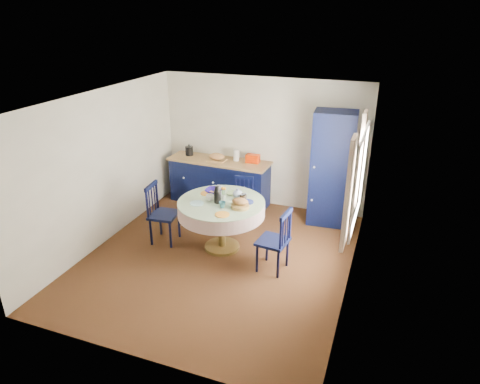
% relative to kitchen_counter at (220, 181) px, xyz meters
% --- Properties ---
extents(floor, '(4.50, 4.50, 0.00)m').
position_rel_kitchen_counter_xyz_m(floor, '(0.79, -1.96, -0.47)').
color(floor, black).
rests_on(floor, ground).
extents(ceiling, '(4.50, 4.50, 0.00)m').
position_rel_kitchen_counter_xyz_m(ceiling, '(0.79, -1.96, 2.03)').
color(ceiling, white).
rests_on(ceiling, wall_back).
extents(wall_back, '(4.00, 0.02, 2.50)m').
position_rel_kitchen_counter_xyz_m(wall_back, '(0.79, 0.29, 0.78)').
color(wall_back, white).
rests_on(wall_back, floor).
extents(wall_left, '(0.02, 4.50, 2.50)m').
position_rel_kitchen_counter_xyz_m(wall_left, '(-1.21, -1.96, 0.78)').
color(wall_left, white).
rests_on(wall_left, floor).
extents(wall_right, '(0.02, 4.50, 2.50)m').
position_rel_kitchen_counter_xyz_m(wall_right, '(2.79, -1.96, 0.78)').
color(wall_right, white).
rests_on(wall_right, floor).
extents(window, '(0.10, 1.74, 1.45)m').
position_rel_kitchen_counter_xyz_m(window, '(2.75, -1.66, 1.06)').
color(window, white).
rests_on(window, wall_right).
extents(kitchen_counter, '(2.04, 0.70, 1.14)m').
position_rel_kitchen_counter_xyz_m(kitchen_counter, '(0.00, 0.00, 0.00)').
color(kitchen_counter, black).
rests_on(kitchen_counter, floor).
extents(pantry_cabinet, '(0.76, 0.57, 2.06)m').
position_rel_kitchen_counter_xyz_m(pantry_cabinet, '(2.19, -0.11, 0.57)').
color(pantry_cabinet, black).
rests_on(pantry_cabinet, floor).
extents(dining_table, '(1.38, 1.38, 1.12)m').
position_rel_kitchen_counter_xyz_m(dining_table, '(0.74, -1.66, 0.25)').
color(dining_table, '#533E17').
rests_on(dining_table, floor).
extents(chair_left, '(0.47, 0.49, 1.02)m').
position_rel_kitchen_counter_xyz_m(chair_left, '(-0.30, -1.78, 0.05)').
color(chair_left, black).
rests_on(chair_left, floor).
extents(chair_far, '(0.43, 0.41, 0.85)m').
position_rel_kitchen_counter_xyz_m(chair_far, '(0.72, -0.63, -0.04)').
color(chair_far, black).
rests_on(chair_far, floor).
extents(chair_right, '(0.47, 0.49, 0.99)m').
position_rel_kitchen_counter_xyz_m(chair_right, '(1.72, -1.97, 0.04)').
color(chair_right, black).
rests_on(chair_right, floor).
extents(mug_a, '(0.13, 0.13, 0.10)m').
position_rel_kitchen_counter_xyz_m(mug_a, '(0.55, -1.68, 0.42)').
color(mug_a, silver).
rests_on(mug_a, dining_table).
extents(mug_b, '(0.10, 0.10, 0.10)m').
position_rel_kitchen_counter_xyz_m(mug_b, '(0.83, -1.86, 0.42)').
color(mug_b, '#2A616D').
rests_on(mug_b, dining_table).
extents(mug_c, '(0.11, 0.11, 0.09)m').
position_rel_kitchen_counter_xyz_m(mug_c, '(1.03, -1.47, 0.42)').
color(mug_c, black).
rests_on(mug_c, dining_table).
extents(mug_d, '(0.10, 0.10, 0.10)m').
position_rel_kitchen_counter_xyz_m(mug_d, '(0.54, -1.29, 0.42)').
color(mug_d, silver).
rests_on(mug_d, dining_table).
extents(cobalt_bowl, '(0.27, 0.27, 0.07)m').
position_rel_kitchen_counter_xyz_m(cobalt_bowl, '(0.49, -1.38, 0.41)').
color(cobalt_bowl, navy).
rests_on(cobalt_bowl, dining_table).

